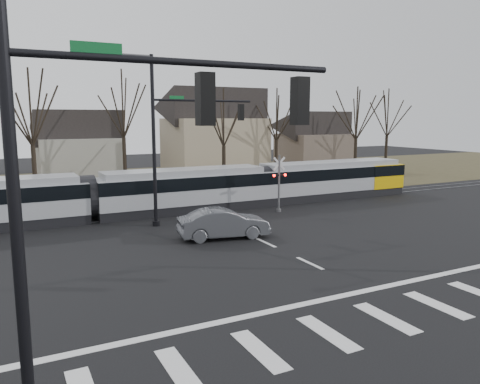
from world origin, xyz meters
name	(u,v)px	position (x,y,z in m)	size (l,w,h in m)	color
ground	(338,276)	(0.00, 0.00, 0.00)	(140.00, 140.00, 0.00)	black
grass_verge	(138,183)	(0.00, 32.00, 0.01)	(140.00, 28.00, 0.01)	#38331E
crosswalk	(412,311)	(0.00, -4.00, 0.01)	(27.00, 2.60, 0.01)	silver
stop_line	(368,290)	(0.00, -1.80, 0.01)	(28.00, 0.35, 0.01)	silver
lane_dashes	(196,210)	(0.00, 16.00, 0.01)	(0.18, 30.00, 0.01)	silver
rail_pair	(197,210)	(0.00, 15.80, 0.03)	(90.00, 1.52, 0.06)	#59595E
tram	(183,188)	(-0.98, 16.00, 1.64)	(39.62, 2.94, 3.00)	gray
sedan	(223,223)	(-1.57, 7.92, 0.82)	(5.19, 2.56, 1.64)	#47494D
signal_pole_near_left	(107,163)	(-10.41, -6.00, 5.70)	(9.28, 0.44, 10.20)	black
signal_pole_far	(179,132)	(-2.41, 12.50, 5.70)	(9.28, 0.44, 10.20)	black
rail_crossing_signal	(279,185)	(5.00, 12.79, 1.89)	(1.08, 0.36, 4.00)	#59595B
tree_row	(175,135)	(2.00, 26.00, 5.00)	(59.20, 7.20, 10.00)	black
house_b	(79,143)	(-5.00, 36.00, 3.97)	(8.64, 7.56, 7.65)	gray
house_c	(214,130)	(9.00, 33.00, 5.23)	(10.80, 8.64, 10.10)	gray
house_d	(314,138)	(24.00, 35.00, 3.97)	(8.64, 7.56, 7.65)	brown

